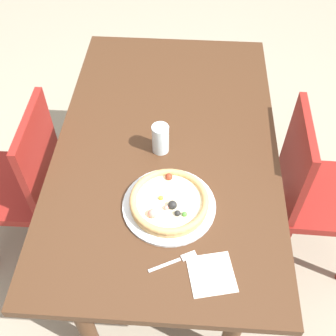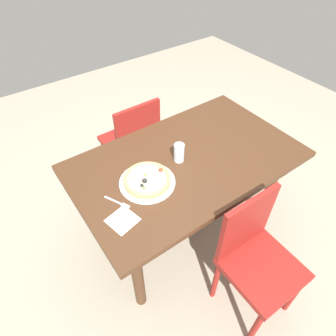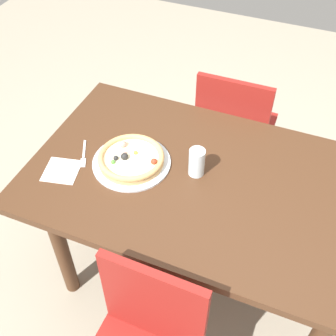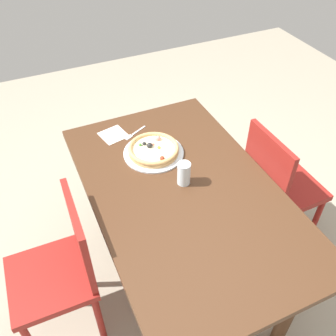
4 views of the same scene
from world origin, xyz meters
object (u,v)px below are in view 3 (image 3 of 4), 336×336
(dining_table, at_px, (204,197))
(pizza, at_px, (131,158))
(plate, at_px, (132,162))
(napkin, at_px, (62,171))
(chair_near, at_px, (234,130))
(fork, at_px, (84,156))
(drinking_glass, at_px, (197,162))

(dining_table, relative_size, pizza, 5.26)
(plate, bearing_deg, napkin, 30.86)
(chair_near, bearing_deg, napkin, -122.92)
(chair_near, xyz_separation_m, fork, (0.49, 0.72, 0.27))
(chair_near, bearing_deg, plate, -112.73)
(plate, distance_m, napkin, 0.29)
(chair_near, distance_m, fork, 0.92)
(chair_near, relative_size, pizza, 3.21)
(chair_near, bearing_deg, fork, -124.62)
(drinking_glass, bearing_deg, napkin, 21.03)
(dining_table, height_order, plate, plate)
(dining_table, bearing_deg, napkin, 17.36)
(chair_near, distance_m, plate, 0.79)
(chair_near, xyz_separation_m, napkin, (0.53, 0.84, 0.27))
(chair_near, relative_size, drinking_glass, 7.20)
(pizza, distance_m, fork, 0.21)
(chair_near, bearing_deg, dining_table, -87.04)
(chair_near, distance_m, drinking_glass, 0.72)
(plate, xyz_separation_m, napkin, (0.25, 0.15, -0.00))
(chair_near, height_order, pizza, chair_near)
(plate, bearing_deg, fork, 10.27)
(dining_table, relative_size, fork, 9.44)
(dining_table, relative_size, napkin, 10.44)
(dining_table, distance_m, napkin, 0.61)
(drinking_glass, bearing_deg, plate, 10.63)
(chair_near, xyz_separation_m, drinking_glass, (0.01, 0.64, 0.33))
(dining_table, bearing_deg, pizza, 5.10)
(fork, distance_m, drinking_glass, 0.49)
(fork, relative_size, drinking_glass, 1.25)
(chair_near, xyz_separation_m, plate, (0.28, 0.69, 0.28))
(plate, distance_m, drinking_glass, 0.28)
(napkin, bearing_deg, plate, -149.14)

